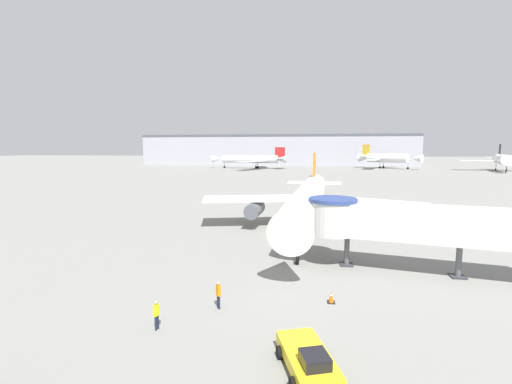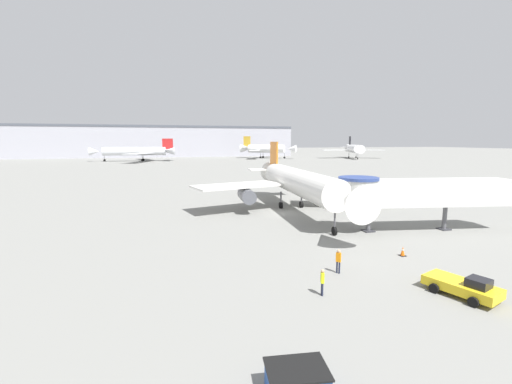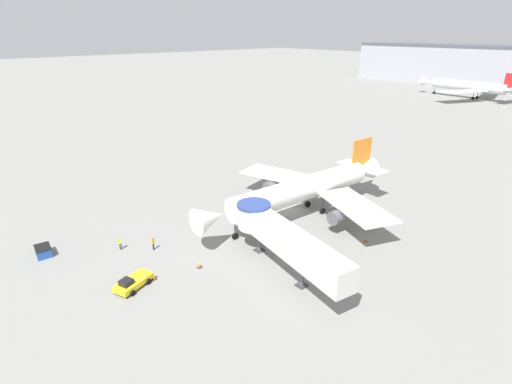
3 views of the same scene
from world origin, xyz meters
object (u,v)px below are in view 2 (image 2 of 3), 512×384
(traffic_cone_apron_front, at_px, (435,276))
(main_airplane, at_px, (297,182))
(background_jet_gold_tail, at_px, (265,149))
(traffic_cone_near_nose, at_px, (403,251))
(pushback_tug_yellow, at_px, (463,286))
(ground_crew_wing_walker, at_px, (322,280))
(ground_crew_marshaller, at_px, (338,260))
(jet_bridge, at_px, (411,192))
(service_container_blue, at_px, (297,382))
(background_jet_black_tail, at_px, (354,149))
(background_jet_red_tail, at_px, (137,151))
(traffic_cone_starboard_wing, at_px, (366,205))

(traffic_cone_apron_front, bearing_deg, main_airplane, 90.40)
(main_airplane, height_order, traffic_cone_apron_front, main_airplane)
(background_jet_gold_tail, bearing_deg, traffic_cone_near_nose, -156.77)
(pushback_tug_yellow, bearing_deg, ground_crew_wing_walker, 144.58)
(ground_crew_marshaller, distance_m, background_jet_gold_tail, 163.83)
(jet_bridge, distance_m, traffic_cone_near_nose, 9.88)
(service_container_blue, height_order, background_jet_black_tail, background_jet_black_tail)
(background_jet_gold_tail, bearing_deg, pushback_tug_yellow, -156.70)
(main_airplane, height_order, jet_bridge, main_airplane)
(pushback_tug_yellow, relative_size, traffic_cone_apron_front, 5.80)
(traffic_cone_apron_front, relative_size, background_jet_red_tail, 0.02)
(pushback_tug_yellow, relative_size, background_jet_gold_tail, 0.15)
(jet_bridge, bearing_deg, background_jet_gold_tail, 89.10)
(service_container_blue, xyz_separation_m, background_jet_red_tail, (-14.53, 158.71, 4.01))
(pushback_tug_yellow, distance_m, traffic_cone_starboard_wing, 28.54)
(pushback_tug_yellow, bearing_deg, service_container_blue, -178.00)
(jet_bridge, bearing_deg, traffic_cone_near_nose, -121.95)
(background_jet_red_tail, bearing_deg, traffic_cone_apron_front, 15.36)
(traffic_cone_near_nose, xyz_separation_m, background_jet_black_tail, (82.06, 141.54, 4.80))
(traffic_cone_near_nose, distance_m, ground_crew_wing_walker, 10.96)
(service_container_blue, bearing_deg, traffic_cone_starboard_wing, 52.93)
(traffic_cone_apron_front, relative_size, background_jet_gold_tail, 0.03)
(main_airplane, bearing_deg, traffic_cone_near_nose, -81.38)
(background_jet_black_tail, xyz_separation_m, background_jet_gold_tail, (-45.47, 14.41, 0.00))
(traffic_cone_near_nose, bearing_deg, ground_crew_wing_walker, -153.64)
(traffic_cone_near_nose, bearing_deg, background_jet_black_tail, 59.90)
(service_container_blue, bearing_deg, main_airplane, 67.64)
(background_jet_red_tail, bearing_deg, ground_crew_marshaller, 13.43)
(pushback_tug_yellow, xyz_separation_m, traffic_cone_near_nose, (1.50, 7.32, -0.24))
(ground_crew_wing_walker, xyz_separation_m, background_jet_black_tail, (91.86, 146.40, 4.22))
(jet_bridge, distance_m, traffic_cone_starboard_wing, 13.31)
(traffic_cone_apron_front, relative_size, ground_crew_marshaller, 0.44)
(background_jet_black_tail, bearing_deg, jet_bridge, -99.82)
(traffic_cone_starboard_wing, relative_size, background_jet_red_tail, 0.02)
(traffic_cone_starboard_wing, relative_size, traffic_cone_apron_front, 0.85)
(background_jet_black_tail, relative_size, background_jet_red_tail, 0.80)
(main_airplane, relative_size, background_jet_red_tail, 0.79)
(background_jet_red_tail, xyz_separation_m, background_jet_gold_tail, (65.71, 9.57, 0.59))
(service_container_blue, xyz_separation_m, traffic_cone_near_nose, (14.60, 12.33, -0.20))
(traffic_cone_apron_front, distance_m, ground_crew_marshaller, 6.50)
(ground_crew_marshaller, height_order, background_jet_gold_tail, background_jet_gold_tail)
(traffic_cone_apron_front, bearing_deg, traffic_cone_starboard_wing, 66.39)
(pushback_tug_yellow, xyz_separation_m, service_container_blue, (-13.10, -5.02, -0.04))
(main_airplane, distance_m, service_container_blue, 34.52)
(main_airplane, distance_m, traffic_cone_near_nose, 19.83)
(pushback_tug_yellow, relative_size, background_jet_black_tail, 0.14)
(pushback_tug_yellow, bearing_deg, background_jet_red_tail, 81.23)
(traffic_cone_apron_front, height_order, background_jet_black_tail, background_jet_black_tail)
(main_airplane, xyz_separation_m, background_jet_red_tail, (-27.60, 126.93, 0.65))
(traffic_cone_apron_front, distance_m, background_jet_red_tail, 153.92)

